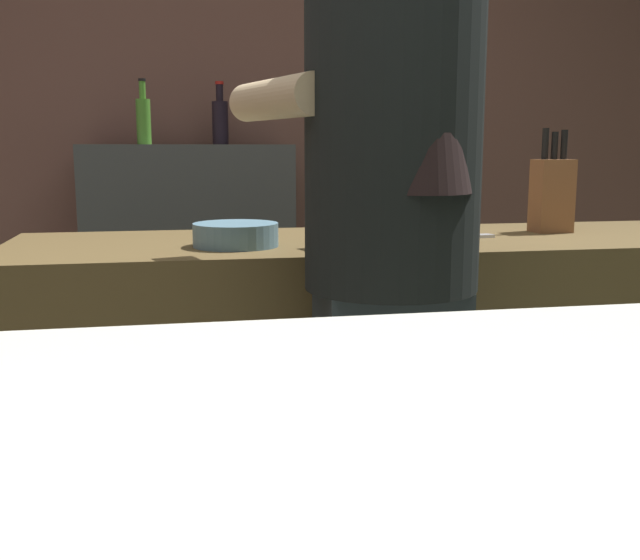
# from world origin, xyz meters

# --- Properties ---
(wall_back) EXTENTS (5.20, 0.10, 2.70)m
(wall_back) POSITION_xyz_m (0.00, 2.20, 1.35)
(wall_back) COLOR brown
(wall_back) RESTS_ON ground
(prep_counter) EXTENTS (2.10, 0.60, 0.91)m
(prep_counter) POSITION_xyz_m (0.35, 0.59, 0.45)
(prep_counter) COLOR brown
(prep_counter) RESTS_ON ground
(back_shelf) EXTENTS (0.86, 0.36, 1.15)m
(back_shelf) POSITION_xyz_m (-0.23, 1.92, 0.58)
(back_shelf) COLOR #3B3F40
(back_shelf) RESTS_ON ground
(bartender) EXTENTS (0.49, 0.55, 1.66)m
(bartender) POSITION_xyz_m (0.13, 0.13, 0.96)
(bartender) COLOR #273035
(bartender) RESTS_ON ground
(knife_block) EXTENTS (0.10, 0.08, 0.28)m
(knife_block) POSITION_xyz_m (0.74, 0.64, 1.02)
(knife_block) COLOR brown
(knife_block) RESTS_ON prep_counter
(mixing_bowl) EXTENTS (0.20, 0.20, 0.06)m
(mixing_bowl) POSITION_xyz_m (-0.14, 0.49, 0.94)
(mixing_bowl) COLOR slate
(mixing_bowl) RESTS_ON prep_counter
(chefs_knife) EXTENTS (0.24, 0.07, 0.01)m
(chefs_knife) POSITION_xyz_m (0.41, 0.54, 0.91)
(chefs_knife) COLOR silver
(chefs_knife) RESTS_ON prep_counter
(bottle_hot_sauce) EXTENTS (0.06, 0.06, 0.26)m
(bottle_hot_sauce) POSITION_xyz_m (-0.40, 1.85, 1.25)
(bottle_hot_sauce) COLOR #46872B
(bottle_hot_sauce) RESTS_ON back_shelf
(bottle_vinegar) EXTENTS (0.07, 0.07, 0.26)m
(bottle_vinegar) POSITION_xyz_m (-0.08, 1.97, 1.26)
(bottle_vinegar) COLOR black
(bottle_vinegar) RESTS_ON back_shelf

